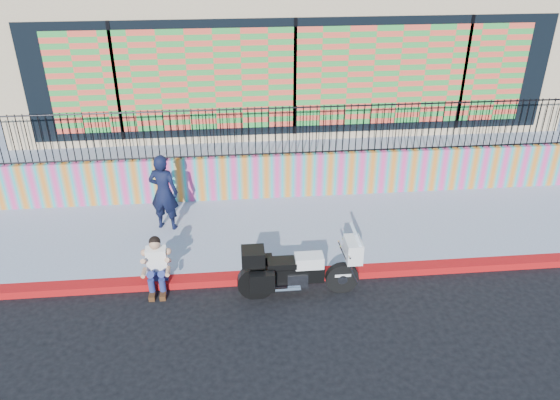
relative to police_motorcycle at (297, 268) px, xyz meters
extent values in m
plane|color=black|center=(0.48, 0.49, -0.58)|extent=(90.00, 90.00, 0.00)
cube|color=#9E0B10|center=(0.48, 0.49, -0.51)|extent=(16.00, 0.30, 0.15)
cube|color=gray|center=(0.48, 2.14, -0.51)|extent=(16.00, 3.00, 0.15)
cube|color=#E23B87|center=(0.48, 3.74, 0.12)|extent=(16.00, 0.20, 1.10)
cube|color=gray|center=(0.48, 8.84, 0.04)|extent=(16.00, 10.00, 1.25)
cube|color=tan|center=(0.48, 8.64, 2.67)|extent=(14.00, 8.00, 4.00)
cube|color=black|center=(0.48, 4.62, 2.27)|extent=(12.60, 0.04, 2.80)
cube|color=#FF5038|center=(0.48, 4.59, 2.27)|extent=(11.48, 0.02, 2.40)
cylinder|color=black|center=(0.85, 0.00, -0.27)|extent=(0.63, 0.13, 0.63)
cylinder|color=black|center=(-0.76, 0.00, -0.27)|extent=(0.63, 0.13, 0.63)
cube|color=black|center=(0.04, 0.00, -0.11)|extent=(0.90, 0.27, 0.32)
cube|color=silver|center=(0.00, 0.00, -0.20)|extent=(0.38, 0.32, 0.28)
cube|color=white|center=(0.21, 0.00, 0.16)|extent=(0.52, 0.30, 0.23)
cube|color=black|center=(-0.29, 0.00, 0.14)|extent=(0.52, 0.32, 0.11)
cube|color=white|center=(1.02, 0.00, 0.35)|extent=(0.28, 0.49, 0.40)
cube|color=silver|center=(1.06, 0.00, 0.65)|extent=(0.17, 0.44, 0.32)
cube|color=black|center=(-0.81, 0.00, 0.32)|extent=(0.42, 0.40, 0.28)
cube|color=black|center=(-0.67, -0.28, -0.06)|extent=(0.45, 0.17, 0.38)
cube|color=black|center=(-0.67, 0.28, -0.06)|extent=(0.45, 0.17, 0.38)
cube|color=white|center=(0.85, 0.00, -0.18)|extent=(0.30, 0.15, 0.06)
imported|color=black|center=(-2.61, 2.47, 0.44)|extent=(0.73, 0.58, 1.75)
cube|color=navy|center=(-2.60, 0.58, -0.34)|extent=(0.36, 0.28, 0.18)
cube|color=white|center=(-2.60, 0.54, 0.01)|extent=(0.38, 0.27, 0.54)
sphere|color=tan|center=(-2.60, 0.50, 0.37)|extent=(0.21, 0.21, 0.21)
cube|color=#472814|center=(-2.70, 0.14, -0.53)|extent=(0.11, 0.26, 0.10)
cube|color=#472814|center=(-2.50, 0.14, -0.53)|extent=(0.11, 0.26, 0.10)
camera|label=1|loc=(-1.11, -8.19, 5.81)|focal=35.00mm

